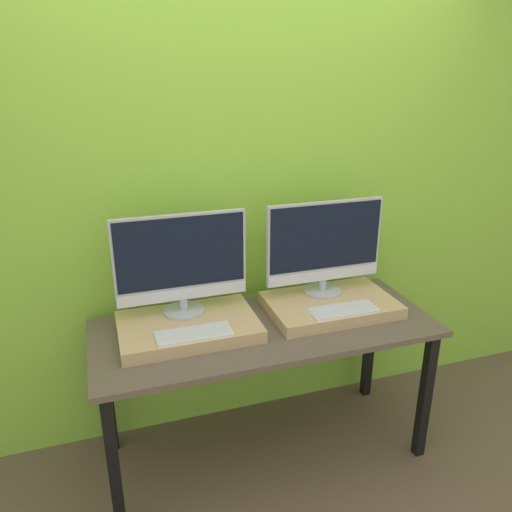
{
  "coord_description": "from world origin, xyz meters",
  "views": [
    {
      "loc": [
        -0.72,
        -1.7,
        1.95
      ],
      "look_at": [
        0.0,
        0.49,
        1.07
      ],
      "focal_mm": 35.0,
      "sensor_mm": 36.0,
      "label": 1
    }
  ],
  "objects": [
    {
      "name": "workbench",
      "position": [
        0.0,
        0.34,
        0.68
      ],
      "size": [
        1.67,
        0.68,
        0.76
      ],
      "color": "brown",
      "rests_on": "ground_plane"
    },
    {
      "name": "monitor_left",
      "position": [
        -0.37,
        0.49,
        1.09
      ],
      "size": [
        0.63,
        0.2,
        0.5
      ],
      "color": "#B2B2B7",
      "rests_on": "wooden_riser_left"
    },
    {
      "name": "keyboard_right",
      "position": [
        0.37,
        0.25,
        0.83
      ],
      "size": [
        0.34,
        0.13,
        0.01
      ],
      "color": "silver",
      "rests_on": "wooden_riser_right"
    },
    {
      "name": "wooden_riser_right",
      "position": [
        0.37,
        0.39,
        0.79
      ],
      "size": [
        0.65,
        0.42,
        0.06
      ],
      "color": "tan",
      "rests_on": "workbench"
    },
    {
      "name": "keyboard_left",
      "position": [
        -0.37,
        0.25,
        0.83
      ],
      "size": [
        0.34,
        0.13,
        0.01
      ],
      "color": "silver",
      "rests_on": "wooden_riser_left"
    },
    {
      "name": "ground_plane",
      "position": [
        0.0,
        0.0,
        0.0
      ],
      "size": [
        12.0,
        12.0,
        0.0
      ],
      "primitive_type": "plane",
      "color": "brown"
    },
    {
      "name": "wooden_riser_left",
      "position": [
        -0.37,
        0.39,
        0.79
      ],
      "size": [
        0.65,
        0.42,
        0.06
      ],
      "color": "tan",
      "rests_on": "workbench"
    },
    {
      "name": "monitor_right",
      "position": [
        0.37,
        0.49,
        1.09
      ],
      "size": [
        0.63,
        0.2,
        0.5
      ],
      "color": "#B2B2B7",
      "rests_on": "wooden_riser_right"
    },
    {
      "name": "wall_back",
      "position": [
        0.0,
        0.75,
        1.3
      ],
      "size": [
        8.0,
        0.04,
        2.6
      ],
      "color": "#8CC638",
      "rests_on": "ground_plane"
    }
  ]
}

